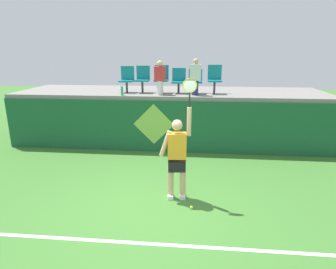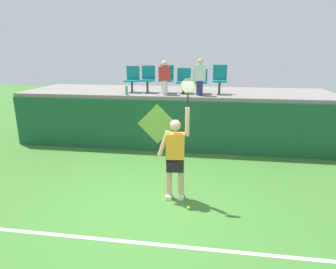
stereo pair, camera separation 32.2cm
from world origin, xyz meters
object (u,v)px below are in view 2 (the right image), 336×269
(tennis_player, at_px, (175,155))
(stadium_chair_2, at_px, (166,78))
(water_bottle, at_px, (127,91))
(spectator_1, at_px, (164,77))
(stadium_chair_4, at_px, (200,80))
(tennis_ball, at_px, (189,208))
(stadium_chair_0, at_px, (132,78))
(stadium_chair_3, at_px, (184,80))
(spectator_0, at_px, (200,76))
(stadium_chair_1, at_px, (148,78))
(stadium_chair_5, at_px, (220,78))

(tennis_player, distance_m, stadium_chair_2, 4.10)
(water_bottle, bearing_deg, spectator_1, 15.76)
(stadium_chair_4, bearing_deg, spectator_1, -159.66)
(tennis_ball, xyz_separation_m, stadium_chair_2, (-1.10, 4.27, 2.19))
(stadium_chair_0, bearing_deg, tennis_player, -63.29)
(stadium_chair_2, bearing_deg, tennis_player, -78.51)
(stadium_chair_0, xyz_separation_m, stadium_chair_2, (1.15, 0.00, 0.03))
(stadium_chair_3, bearing_deg, spectator_0, -37.72)
(stadium_chair_0, relative_size, spectator_0, 0.77)
(stadium_chair_4, bearing_deg, stadium_chair_2, 179.55)
(stadium_chair_3, height_order, spectator_0, spectator_0)
(tennis_player, height_order, stadium_chair_3, tennis_player)
(tennis_player, bearing_deg, stadium_chair_4, 85.19)
(stadium_chair_0, height_order, stadium_chair_3, stadium_chair_0)
(water_bottle, height_order, stadium_chair_1, stadium_chair_1)
(tennis_player, xyz_separation_m, stadium_chair_1, (-1.40, 3.82, 1.25))
(stadium_chair_3, height_order, stadium_chair_4, stadium_chair_3)
(stadium_chair_5, height_order, spectator_0, spectator_0)
(tennis_ball, xyz_separation_m, stadium_chair_3, (-0.54, 4.27, 2.13))
(stadium_chair_2, relative_size, spectator_0, 0.80)
(stadium_chair_1, height_order, stadium_chair_4, stadium_chair_1)
(stadium_chair_1, distance_m, stadium_chair_5, 2.33)
(water_bottle, relative_size, spectator_0, 0.25)
(stadium_chair_3, bearing_deg, spectator_1, -143.76)
(water_bottle, distance_m, spectator_1, 1.25)
(stadium_chair_2, height_order, stadium_chair_5, stadium_chair_5)
(tennis_player, distance_m, tennis_ball, 1.09)
(stadium_chair_4, relative_size, stadium_chair_5, 0.85)
(stadium_chair_4, distance_m, stadium_chair_5, 0.62)
(stadium_chair_1, xyz_separation_m, spectator_0, (1.72, -0.42, 0.09))
(stadium_chair_1, distance_m, spectator_1, 0.75)
(tennis_player, height_order, water_bottle, tennis_player)
(stadium_chair_1, bearing_deg, stadium_chair_3, -0.08)
(stadium_chair_0, height_order, spectator_1, spectator_1)
(tennis_player, xyz_separation_m, spectator_1, (-0.78, 3.41, 1.31))
(tennis_ball, xyz_separation_m, stadium_chair_4, (-0.01, 4.26, 2.13))
(stadium_chair_2, relative_size, stadium_chair_4, 1.16)
(stadium_chair_2, xyz_separation_m, stadium_chair_4, (1.10, -0.01, -0.06))
(stadium_chair_2, xyz_separation_m, spectator_1, (0.00, -0.42, 0.05))
(stadium_chair_5, xyz_separation_m, spectator_0, (-0.61, -0.42, 0.07))
(tennis_ball, distance_m, stadium_chair_2, 4.93)
(tennis_player, bearing_deg, stadium_chair_2, 101.49)
(water_bottle, bearing_deg, stadium_chair_0, 90.37)
(tennis_player, bearing_deg, stadium_chair_1, 110.12)
(spectator_0, relative_size, spectator_1, 1.06)
(tennis_ball, distance_m, spectator_1, 4.59)
(stadium_chair_1, height_order, stadium_chair_5, stadium_chair_5)
(tennis_player, distance_m, stadium_chair_0, 4.45)
(stadium_chair_0, distance_m, stadium_chair_1, 0.52)
(stadium_chair_2, height_order, stadium_chair_3, stadium_chair_2)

